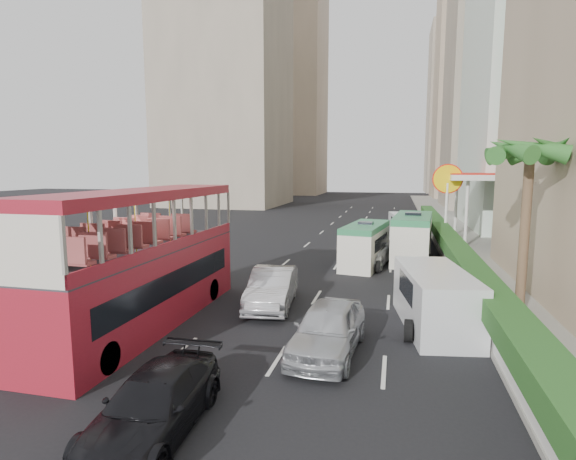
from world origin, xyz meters
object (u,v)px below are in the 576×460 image
(double_decker_bus, at_px, (145,258))
(palm_tree, at_px, (524,233))
(car_silver_lane_b, at_px, (328,353))
(minibus_near, at_px, (365,245))
(car_black, at_px, (156,432))
(minibus_far, at_px, (412,238))
(shell_station, at_px, (488,208))
(car_silver_lane_a, at_px, (272,306))
(panel_van_near, at_px, (435,299))
(panel_van_far, at_px, (408,229))
(van_asset, at_px, (367,264))

(double_decker_bus, bearing_deg, palm_tree, 16.16)
(car_silver_lane_b, bearing_deg, minibus_near, 93.23)
(double_decker_bus, bearing_deg, car_black, -57.87)
(double_decker_bus, relative_size, minibus_near, 1.93)
(minibus_far, height_order, palm_tree, palm_tree)
(car_silver_lane_b, distance_m, palm_tree, 9.12)
(palm_tree, distance_m, shell_station, 19.14)
(car_silver_lane_b, height_order, shell_station, shell_station)
(car_silver_lane_a, distance_m, panel_van_near, 6.66)
(double_decker_bus, distance_m, car_silver_lane_b, 7.54)
(panel_van_far, relative_size, palm_tree, 0.88)
(car_silver_lane_a, height_order, car_silver_lane_b, car_silver_lane_b)
(double_decker_bus, distance_m, van_asset, 15.02)
(minibus_near, height_order, panel_van_far, minibus_near)
(double_decker_bus, xyz_separation_m, palm_tree, (13.80, 4.00, 0.85))
(car_silver_lane_a, relative_size, shell_station, 0.61)
(car_black, bearing_deg, minibus_near, 77.63)
(car_black, relative_size, minibus_near, 0.81)
(minibus_near, bearing_deg, car_black, -91.36)
(double_decker_bus, relative_size, car_silver_lane_a, 2.24)
(minibus_near, height_order, minibus_far, minibus_far)
(double_decker_bus, relative_size, van_asset, 2.08)
(car_black, xyz_separation_m, panel_van_near, (6.55, 8.49, 1.07))
(panel_van_far, height_order, shell_station, shell_station)
(car_black, height_order, minibus_near, minibus_near)
(car_black, height_order, palm_tree, palm_tree)
(double_decker_bus, height_order, minibus_near, double_decker_bus)
(shell_station, bearing_deg, palm_tree, -96.60)
(car_silver_lane_b, xyz_separation_m, car_black, (-3.08, -5.20, 0.00))
(minibus_near, bearing_deg, panel_van_near, -63.82)
(van_asset, bearing_deg, double_decker_bus, -109.41)
(palm_tree, bearing_deg, car_black, -133.83)
(van_asset, relative_size, shell_station, 0.66)
(car_silver_lane_a, relative_size, palm_tree, 0.77)
(palm_tree, bearing_deg, shell_station, 83.40)
(van_asset, xyz_separation_m, minibus_near, (-0.14, -0.36, 1.26))
(car_black, xyz_separation_m, panel_van_far, (6.03, 27.74, 1.13))
(double_decker_bus, xyz_separation_m, car_black, (3.94, -6.27, -2.53))
(car_black, xyz_separation_m, minibus_near, (3.32, 18.73, 1.26))
(van_asset, xyz_separation_m, panel_van_near, (3.08, -10.60, 1.07))
(car_silver_lane_b, height_order, panel_van_near, panel_van_near)
(car_silver_lane_a, relative_size, van_asset, 0.93)
(palm_tree, bearing_deg, car_silver_lane_b, -143.18)
(double_decker_bus, xyz_separation_m, panel_van_far, (9.97, 21.47, -1.40))
(car_silver_lane_a, xyz_separation_m, shell_station, (12.01, 19.76, 2.75))
(minibus_near, distance_m, palm_tree, 10.90)
(minibus_near, xyz_separation_m, minibus_far, (2.83, 2.39, 0.19))
(panel_van_near, bearing_deg, car_black, -136.96)
(palm_tree, bearing_deg, minibus_far, 108.89)
(car_black, relative_size, shell_station, 0.57)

